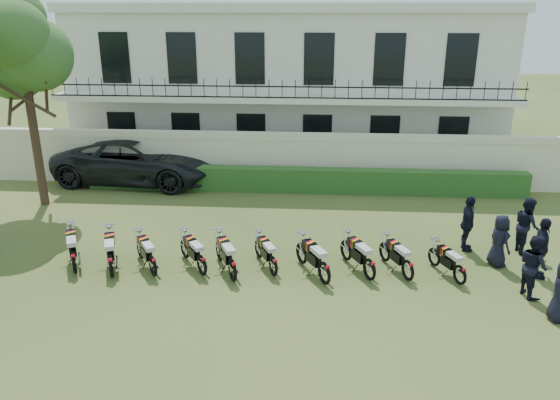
% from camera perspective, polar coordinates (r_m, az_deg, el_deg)
% --- Properties ---
extents(ground, '(100.00, 100.00, 0.00)m').
position_cam_1_polar(ground, '(16.07, -1.91, -7.36)').
color(ground, '#32471C').
rests_on(ground, ground).
extents(perimeter_wall, '(30.00, 0.35, 2.30)m').
position_cam_1_polar(perimeter_wall, '(23.11, 0.10, 4.32)').
color(perimeter_wall, beige).
rests_on(perimeter_wall, ground).
extents(hedge, '(18.00, 0.60, 1.00)m').
position_cam_1_polar(hedge, '(22.49, 2.50, 2.08)').
color(hedge, '#1C4F1E').
rests_on(hedge, ground).
extents(building, '(20.40, 9.60, 7.40)m').
position_cam_1_polar(building, '(28.45, 0.97, 12.47)').
color(building, silver).
rests_on(building, ground).
extents(tree_west_near, '(3.40, 3.20, 7.90)m').
position_cam_1_polar(tree_west_near, '(21.95, -25.35, 14.20)').
color(tree_west_near, '#473323').
rests_on(tree_west_near, ground).
extents(motorcycle_0, '(1.03, 1.92, 1.13)m').
position_cam_1_polar(motorcycle_0, '(16.74, -20.79, -5.59)').
color(motorcycle_0, black).
rests_on(motorcycle_0, ground).
extents(motorcycle_1, '(0.91, 1.99, 1.13)m').
position_cam_1_polar(motorcycle_1, '(16.16, -17.29, -6.09)').
color(motorcycle_1, black).
rests_on(motorcycle_1, ground).
extents(motorcycle_2, '(1.13, 1.68, 1.06)m').
position_cam_1_polar(motorcycle_2, '(15.92, -13.17, -6.23)').
color(motorcycle_2, black).
rests_on(motorcycle_2, ground).
extents(motorcycle_3, '(1.17, 1.64, 1.05)m').
position_cam_1_polar(motorcycle_3, '(15.71, -8.19, -6.26)').
color(motorcycle_3, black).
rests_on(motorcycle_3, ground).
extents(motorcycle_4, '(1.00, 1.91, 1.12)m').
position_cam_1_polar(motorcycle_4, '(15.28, -5.00, -6.77)').
color(motorcycle_4, black).
rests_on(motorcycle_4, ground).
extents(motorcycle_5, '(0.91, 1.72, 1.01)m').
position_cam_1_polar(motorcycle_5, '(15.53, -0.71, -6.44)').
color(motorcycle_5, black).
rests_on(motorcycle_5, ground).
extents(motorcycle_6, '(1.08, 1.86, 1.12)m').
position_cam_1_polar(motorcycle_6, '(15.11, 4.67, -7.08)').
color(motorcycle_6, black).
rests_on(motorcycle_6, ground).
extents(motorcycle_7, '(1.00, 1.85, 1.09)m').
position_cam_1_polar(motorcycle_7, '(15.48, 9.36, -6.65)').
color(motorcycle_7, black).
rests_on(motorcycle_7, ground).
extents(motorcycle_8, '(0.89, 1.77, 1.03)m').
position_cam_1_polar(motorcycle_8, '(15.70, 13.24, -6.68)').
color(motorcycle_8, black).
rests_on(motorcycle_8, ground).
extents(motorcycle_9, '(0.84, 1.66, 0.96)m').
position_cam_1_polar(motorcycle_9, '(15.88, 18.32, -6.99)').
color(motorcycle_9, black).
rests_on(motorcycle_9, ground).
extents(suv, '(7.17, 3.78, 1.92)m').
position_cam_1_polar(suv, '(24.45, -14.70, 4.02)').
color(suv, black).
rests_on(suv, ground).
extents(officer_1, '(0.82, 0.96, 1.72)m').
position_cam_1_polar(officer_1, '(15.89, 24.95, -6.23)').
color(officer_1, black).
rests_on(officer_1, ground).
extents(officer_2, '(0.68, 1.12, 1.79)m').
position_cam_1_polar(officer_2, '(16.97, 25.64, -4.57)').
color(officer_2, black).
rests_on(officer_2, ground).
extents(officer_3, '(0.74, 0.90, 1.59)m').
position_cam_1_polar(officer_3, '(17.28, 21.96, -3.96)').
color(officer_3, black).
rests_on(officer_3, ground).
extents(officer_4, '(0.71, 0.89, 1.78)m').
position_cam_1_polar(officer_4, '(18.52, 24.37, -2.41)').
color(officer_4, black).
rests_on(officer_4, ground).
extents(officer_5, '(0.57, 1.10, 1.79)m').
position_cam_1_polar(officer_5, '(17.96, 19.02, -2.35)').
color(officer_5, black).
rests_on(officer_5, ground).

